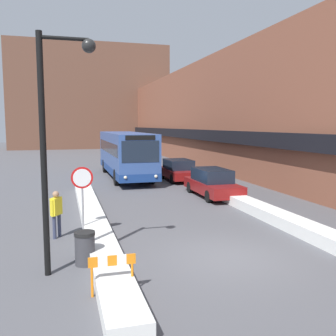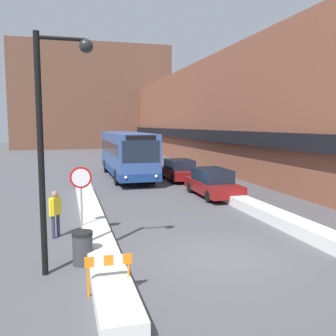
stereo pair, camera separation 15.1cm
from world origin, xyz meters
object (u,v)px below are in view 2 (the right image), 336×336
at_px(trash_bin, 83,248).
at_px(city_bus, 126,153).
at_px(stop_sign, 81,186).
at_px(construction_barricade, 109,267).
at_px(parked_car_front, 213,183).
at_px(parked_car_back, 179,170).
at_px(street_lamp, 52,127).
at_px(pedestrian, 55,210).

bearing_deg(trash_bin, city_bus, 76.97).
height_order(stop_sign, trash_bin, stop_sign).
height_order(city_bus, stop_sign, city_bus).
relative_size(trash_bin, construction_barricade, 0.86).
bearing_deg(parked_car_front, parked_car_back, 90.00).
relative_size(parked_car_front, street_lamp, 0.75).
bearing_deg(stop_sign, street_lamp, -103.92).
height_order(stop_sign, street_lamp, street_lamp).
xyz_separation_m(city_bus, street_lamp, (-4.68, -17.65, 2.06)).
distance_m(parked_car_front, trash_bin, 11.23).
distance_m(parked_car_front, stop_sign, 9.29).
relative_size(stop_sign, pedestrian, 1.50).
xyz_separation_m(parked_car_front, construction_barricade, (-6.86, -10.58, -0.09)).
xyz_separation_m(parked_car_front, trash_bin, (-7.36, -8.47, -0.28)).
relative_size(city_bus, pedestrian, 6.87).
bearing_deg(city_bus, stop_sign, -105.06).
xyz_separation_m(parked_car_front, parked_car_back, (0.00, 6.22, -0.01)).
bearing_deg(pedestrian, parked_car_back, -0.92).
xyz_separation_m(parked_car_back, street_lamp, (-8.07, -15.17, 3.13)).
distance_m(city_bus, trash_bin, 17.66).
relative_size(parked_car_back, trash_bin, 4.64).
distance_m(city_bus, street_lamp, 18.37).
bearing_deg(parked_car_front, city_bus, 111.32).
distance_m(parked_car_back, stop_sign, 14.00).
height_order(stop_sign, construction_barricade, stop_sign).
xyz_separation_m(parked_car_front, stop_sign, (-7.26, -5.70, 1.05)).
relative_size(street_lamp, construction_barricade, 5.67).
bearing_deg(street_lamp, trash_bin, 34.55).
height_order(stop_sign, pedestrian, stop_sign).
bearing_deg(parked_car_front, trash_bin, -131.01).
xyz_separation_m(trash_bin, construction_barricade, (0.51, -2.11, 0.19)).
xyz_separation_m(stop_sign, construction_barricade, (0.41, -4.88, -1.14)).
distance_m(parked_car_back, pedestrian, 14.37).
height_order(city_bus, construction_barricade, city_bus).
xyz_separation_m(street_lamp, construction_barricade, (1.21, -1.62, -3.21)).
bearing_deg(trash_bin, parked_car_front, 48.99).
distance_m(parked_car_back, construction_barricade, 18.14).
height_order(pedestrian, trash_bin, pedestrian).
bearing_deg(construction_barricade, trash_bin, 103.49).
distance_m(pedestrian, trash_bin, 3.02).
relative_size(city_bus, street_lamp, 1.82).
relative_size(parked_car_back, stop_sign, 1.77).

